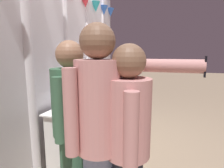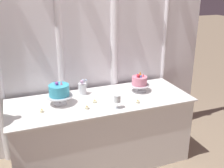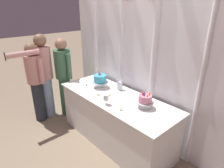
# 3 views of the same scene
# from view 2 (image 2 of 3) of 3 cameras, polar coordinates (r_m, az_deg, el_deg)

# --- Properties ---
(ground_plane) EXTENTS (24.00, 24.00, 0.00)m
(ground_plane) POSITION_cam_2_polar(r_m,az_deg,el_deg) (3.24, -1.64, -16.68)
(ground_plane) COLOR gray
(draped_curtain) EXTENTS (3.03, 0.16, 2.53)m
(draped_curtain) POSITION_cam_2_polar(r_m,az_deg,el_deg) (3.16, -5.78, 9.03)
(draped_curtain) COLOR white
(draped_curtain) RESTS_ON ground_plane
(cake_table) EXTENTS (1.97, 0.75, 0.78)m
(cake_table) POSITION_cam_2_polar(r_m,az_deg,el_deg) (3.10, -2.33, -9.89)
(cake_table) COLOR white
(cake_table) RESTS_ON ground_plane
(cake_display_nearleft) EXTENTS (0.27, 0.27, 0.25)m
(cake_display_nearleft) POSITION_cam_2_polar(r_m,az_deg,el_deg) (2.82, -11.06, -1.53)
(cake_display_nearleft) COLOR silver
(cake_display_nearleft) RESTS_ON cake_table
(cake_display_nearright) EXTENTS (0.23, 0.23, 0.23)m
(cake_display_nearright) POSITION_cam_2_polar(r_m,az_deg,el_deg) (3.12, 5.79, 0.45)
(cake_display_nearright) COLOR silver
(cake_display_nearright) RESTS_ON cake_table
(wine_glass) EXTENTS (0.07, 0.07, 0.14)m
(wine_glass) POSITION_cam_2_polar(r_m,az_deg,el_deg) (2.69, 1.08, -3.17)
(wine_glass) COLOR silver
(wine_glass) RESTS_ON cake_table
(flower_vase) EXTENTS (0.11, 0.10, 0.18)m
(flower_vase) POSITION_cam_2_polar(r_m,az_deg,el_deg) (3.06, -6.25, -0.82)
(flower_vase) COLOR silver
(flower_vase) RESTS_ON cake_table
(tealight_far_left) EXTENTS (0.04, 0.04, 0.04)m
(tealight_far_left) POSITION_cam_2_polar(r_m,az_deg,el_deg) (2.73, -14.54, -5.55)
(tealight_far_left) COLOR beige
(tealight_far_left) RESTS_ON cake_table
(tealight_near_left) EXTENTS (0.05, 0.05, 0.04)m
(tealight_near_left) POSITION_cam_2_polar(r_m,az_deg,el_deg) (2.72, -5.28, -5.01)
(tealight_near_left) COLOR beige
(tealight_near_left) RESTS_ON cake_table
(tealight_near_right) EXTENTS (0.05, 0.05, 0.04)m
(tealight_near_right) POSITION_cam_2_polar(r_m,az_deg,el_deg) (2.86, -3.67, -3.72)
(tealight_near_right) COLOR beige
(tealight_near_right) RESTS_ON cake_table
(tealight_far_right) EXTENTS (0.04, 0.04, 0.04)m
(tealight_far_right) POSITION_cam_2_polar(r_m,az_deg,el_deg) (2.85, 5.44, -3.77)
(tealight_far_right) COLOR beige
(tealight_far_right) RESTS_ON cake_table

